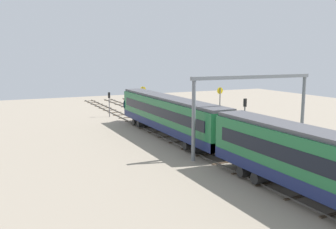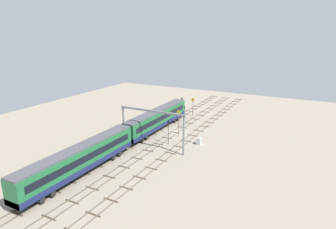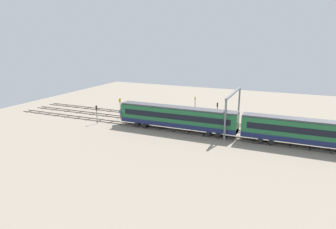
{
  "view_description": "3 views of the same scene",
  "coord_description": "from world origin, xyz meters",
  "px_view_note": "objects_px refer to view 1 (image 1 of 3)",
  "views": [
    {
      "loc": [
        -39.5,
        22.86,
        9.7
      ],
      "look_at": [
        2.27,
        3.15,
        2.35
      ],
      "focal_mm": 39.23,
      "sensor_mm": 36.0,
      "label": 1
    },
    {
      "loc": [
        -56.07,
        -27.48,
        22.36
      ],
      "look_at": [
        1.37,
        2.49,
        3.61
      ],
      "focal_mm": 31.04,
      "sensor_mm": 36.0,
      "label": 2
    },
    {
      "loc": [
        -20.88,
        55.95,
        17.89
      ],
      "look_at": [
        3.64,
        -0.37,
        1.83
      ],
      "focal_mm": 31.03,
      "sensor_mm": 36.0,
      "label": 3
    }
  ],
  "objects_px": {
    "signal_light_trackside_approach": "(245,115)",
    "signal_light_trackside_departure": "(109,101)",
    "speed_sign_mid_trackside": "(220,106)",
    "relay_cabinet": "(267,129)",
    "speed_sign_near_foreground": "(143,97)",
    "overhead_gantry": "(253,97)",
    "train": "(223,135)"
  },
  "relations": [
    {
      "from": "speed_sign_mid_trackside",
      "to": "signal_light_trackside_approach",
      "type": "relative_size",
      "value": 1.17
    },
    {
      "from": "signal_light_trackside_departure",
      "to": "relay_cabinet",
      "type": "distance_m",
      "value": 25.79
    },
    {
      "from": "speed_sign_mid_trackside",
      "to": "relay_cabinet",
      "type": "height_order",
      "value": "speed_sign_mid_trackside"
    },
    {
      "from": "speed_sign_near_foreground",
      "to": "overhead_gantry",
      "type": "bearing_deg",
      "value": -175.58
    },
    {
      "from": "speed_sign_near_foreground",
      "to": "speed_sign_mid_trackside",
      "type": "bearing_deg",
      "value": -167.79
    },
    {
      "from": "signal_light_trackside_approach",
      "to": "speed_sign_mid_trackside",
      "type": "bearing_deg",
      "value": 1.14
    },
    {
      "from": "speed_sign_near_foreground",
      "to": "relay_cabinet",
      "type": "relative_size",
      "value": 3.39
    },
    {
      "from": "signal_light_trackside_departure",
      "to": "speed_sign_mid_trackside",
      "type": "bearing_deg",
      "value": -157.09
    },
    {
      "from": "overhead_gantry",
      "to": "signal_light_trackside_departure",
      "type": "bearing_deg",
      "value": 13.31
    },
    {
      "from": "overhead_gantry",
      "to": "signal_light_trackside_approach",
      "type": "relative_size",
      "value": 2.75
    },
    {
      "from": "speed_sign_near_foreground",
      "to": "signal_light_trackside_departure",
      "type": "height_order",
      "value": "speed_sign_near_foreground"
    },
    {
      "from": "train",
      "to": "speed_sign_near_foreground",
      "type": "height_order",
      "value": "speed_sign_near_foreground"
    },
    {
      "from": "speed_sign_near_foreground",
      "to": "signal_light_trackside_approach",
      "type": "height_order",
      "value": "signal_light_trackside_approach"
    },
    {
      "from": "speed_sign_mid_trackside",
      "to": "overhead_gantry",
      "type": "bearing_deg",
      "value": 168.9
    },
    {
      "from": "speed_sign_mid_trackside",
      "to": "signal_light_trackside_departure",
      "type": "bearing_deg",
      "value": 22.91
    },
    {
      "from": "signal_light_trackside_approach",
      "to": "signal_light_trackside_departure",
      "type": "distance_m",
      "value": 25.79
    },
    {
      "from": "speed_sign_near_foreground",
      "to": "speed_sign_mid_trackside",
      "type": "xyz_separation_m",
      "value": [
        -16.54,
        -3.58,
        0.4
      ]
    },
    {
      "from": "speed_sign_near_foreground",
      "to": "relay_cabinet",
      "type": "bearing_deg",
      "value": -153.54
    },
    {
      "from": "speed_sign_mid_trackside",
      "to": "relay_cabinet",
      "type": "xyz_separation_m",
      "value": [
        -2.06,
        -5.68,
        -2.97
      ]
    },
    {
      "from": "overhead_gantry",
      "to": "signal_light_trackside_approach",
      "type": "xyz_separation_m",
      "value": [
        3.56,
        -1.75,
        -2.43
      ]
    },
    {
      "from": "train",
      "to": "signal_light_trackside_departure",
      "type": "distance_m",
      "value": 29.71
    },
    {
      "from": "overhead_gantry",
      "to": "speed_sign_mid_trackside",
      "type": "xyz_separation_m",
      "value": [
        8.41,
        -1.65,
        -2.04
      ]
    },
    {
      "from": "relay_cabinet",
      "to": "signal_light_trackside_approach",
      "type": "bearing_deg",
      "value": 116.51
    },
    {
      "from": "overhead_gantry",
      "to": "relay_cabinet",
      "type": "relative_size",
      "value": 9.57
    },
    {
      "from": "overhead_gantry",
      "to": "speed_sign_mid_trackside",
      "type": "height_order",
      "value": "overhead_gantry"
    },
    {
      "from": "signal_light_trackside_approach",
      "to": "relay_cabinet",
      "type": "xyz_separation_m",
      "value": [
        2.78,
        -5.58,
        -2.57
      ]
    },
    {
      "from": "train",
      "to": "signal_light_trackside_departure",
      "type": "relative_size",
      "value": 12.64
    },
    {
      "from": "train",
      "to": "speed_sign_mid_trackside",
      "type": "xyz_separation_m",
      "value": [
        10.09,
        -6.21,
        1.04
      ]
    },
    {
      "from": "speed_sign_near_foreground",
      "to": "train",
      "type": "bearing_deg",
      "value": 174.36
    },
    {
      "from": "speed_sign_near_foreground",
      "to": "signal_light_trackside_departure",
      "type": "distance_m",
      "value": 5.61
    },
    {
      "from": "train",
      "to": "overhead_gantry",
      "type": "height_order",
      "value": "overhead_gantry"
    },
    {
      "from": "overhead_gantry",
      "to": "relay_cabinet",
      "type": "distance_m",
      "value": 10.91
    }
  ]
}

